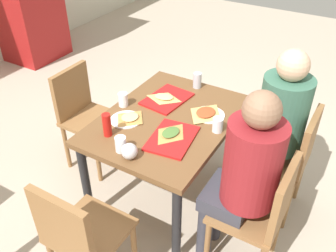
{
  "coord_description": "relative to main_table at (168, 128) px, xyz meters",
  "views": [
    {
      "loc": [
        -1.83,
        -1.08,
        2.15
      ],
      "look_at": [
        0.0,
        0.0,
        0.65
      ],
      "focal_mm": 39.39,
      "sensor_mm": 36.0,
      "label": 1
    }
  ],
  "objects": [
    {
      "name": "ground_plane",
      "position": [
        0.0,
        0.0,
        -0.64
      ],
      "size": [
        10.0,
        10.0,
        0.02
      ],
      "primitive_type": "cube",
      "color": "#B7A893"
    },
    {
      "name": "main_table",
      "position": [
        0.0,
        0.0,
        0.0
      ],
      "size": [
        1.15,
        0.85,
        0.72
      ],
      "color": "brown",
      "rests_on": "ground_plane"
    },
    {
      "name": "chair_near_left",
      "position": [
        -0.29,
        -0.81,
        -0.12
      ],
      "size": [
        0.4,
        0.4,
        0.86
      ],
      "color": "olive",
      "rests_on": "ground_plane"
    },
    {
      "name": "chair_near_right",
      "position": [
        0.29,
        -0.81,
        -0.12
      ],
      "size": [
        0.4,
        0.4,
        0.86
      ],
      "color": "olive",
      "rests_on": "ground_plane"
    },
    {
      "name": "chair_far_side",
      "position": [
        0.0,
        0.81,
        -0.12
      ],
      "size": [
        0.4,
        0.4,
        0.86
      ],
      "color": "olive",
      "rests_on": "ground_plane"
    },
    {
      "name": "chair_left_end",
      "position": [
        -0.96,
        0.0,
        -0.12
      ],
      "size": [
        0.4,
        0.4,
        0.86
      ],
      "color": "olive",
      "rests_on": "ground_plane"
    },
    {
      "name": "person_in_red",
      "position": [
        -0.29,
        -0.67,
        0.13
      ],
      "size": [
        0.32,
        0.42,
        1.27
      ],
      "color": "#383842",
      "rests_on": "ground_plane"
    },
    {
      "name": "person_in_brown_jacket",
      "position": [
        0.29,
        -0.67,
        0.13
      ],
      "size": [
        0.32,
        0.42,
        1.27
      ],
      "color": "#383842",
      "rests_on": "ground_plane"
    },
    {
      "name": "tray_red_near",
      "position": [
        -0.2,
        -0.15,
        0.1
      ],
      "size": [
        0.39,
        0.31,
        0.02
      ],
      "primitive_type": "cube",
      "rotation": [
        0.0,
        0.0,
        0.14
      ],
      "color": "red",
      "rests_on": "main_table"
    },
    {
      "name": "tray_red_far",
      "position": [
        0.2,
        0.13,
        0.1
      ],
      "size": [
        0.39,
        0.3,
        0.02
      ],
      "primitive_type": "cube",
      "rotation": [
        0.0,
        0.0,
        -0.11
      ],
      "color": "red",
      "rests_on": "main_table"
    },
    {
      "name": "paper_plate_center",
      "position": [
        -0.17,
        0.23,
        0.1
      ],
      "size": [
        0.22,
        0.22,
        0.01
      ],
      "primitive_type": "cylinder",
      "color": "white",
      "rests_on": "main_table"
    },
    {
      "name": "paper_plate_near_edge",
      "position": [
        0.17,
        -0.23,
        0.1
      ],
      "size": [
        0.22,
        0.22,
        0.01
      ],
      "primitive_type": "cylinder",
      "color": "white",
      "rests_on": "main_table"
    },
    {
      "name": "pizza_slice_a",
      "position": [
        -0.18,
        -0.12,
        0.12
      ],
      "size": [
        0.21,
        0.15,
        0.02
      ],
      "color": "#C68C47",
      "rests_on": "tray_red_near"
    },
    {
      "name": "pizza_slice_b",
      "position": [
        0.18,
        0.14,
        0.12
      ],
      "size": [
        0.17,
        0.22,
        0.02
      ],
      "color": "#DBAD60",
      "rests_on": "tray_red_far"
    },
    {
      "name": "pizza_slice_c",
      "position": [
        -0.16,
        0.21,
        0.11
      ],
      "size": [
        0.19,
        0.17,
        0.02
      ],
      "color": "#C68C47",
      "rests_on": "paper_plate_center"
    },
    {
      "name": "pizza_slice_d",
      "position": [
        0.16,
        -0.21,
        0.11
      ],
      "size": [
        0.23,
        0.2,
        0.02
      ],
      "color": "#DBAD60",
      "rests_on": "paper_plate_near_edge"
    },
    {
      "name": "plastic_cup_a",
      "position": [
        -0.03,
        0.36,
        0.14
      ],
      "size": [
        0.07,
        0.07,
        0.1
      ],
      "primitive_type": "cylinder",
      "color": "white",
      "rests_on": "main_table"
    },
    {
      "name": "plastic_cup_b",
      "position": [
        0.03,
        -0.36,
        0.14
      ],
      "size": [
        0.07,
        0.07,
        0.1
      ],
      "primitive_type": "cylinder",
      "color": "white",
      "rests_on": "main_table"
    },
    {
      "name": "plastic_cup_c",
      "position": [
        -0.46,
        0.06,
        0.14
      ],
      "size": [
        0.07,
        0.07,
        0.1
      ],
      "primitive_type": "cylinder",
      "color": "white",
      "rests_on": "main_table"
    },
    {
      "name": "soda_can",
      "position": [
        0.49,
        0.02,
        0.15
      ],
      "size": [
        0.07,
        0.07,
        0.12
      ],
      "primitive_type": "cylinder",
      "color": "#B7BCC6",
      "rests_on": "main_table"
    },
    {
      "name": "condiment_bottle",
      "position": [
        -0.37,
        0.23,
        0.17
      ],
      "size": [
        0.06,
        0.06,
        0.16
      ],
      "primitive_type": "cylinder",
      "color": "red",
      "rests_on": "main_table"
    },
    {
      "name": "foil_bundle",
      "position": [
        -0.49,
        -0.02,
        0.14
      ],
      "size": [
        0.1,
        0.1,
        0.1
      ],
      "primitive_type": "sphere",
      "color": "silver",
      "rests_on": "main_table"
    }
  ]
}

